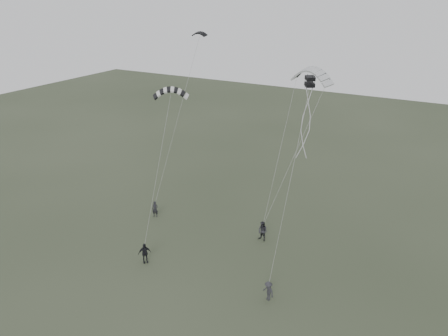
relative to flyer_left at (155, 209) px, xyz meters
The scene contains 9 objects.
ground 8.45m from the flyer_left, 35.83° to the right, with size 140.00×140.00×0.00m, color #303925.
flyer_left is the anchor object (origin of this frame).
flyer_right 11.32m from the flyer_left, ahead, with size 0.91×0.71×1.88m, color #26272C.
flyer_center 7.96m from the flyer_left, 59.04° to the right, with size 1.05×0.44×1.80m, color black.
flyer_far 16.25m from the flyer_left, 22.64° to the right, with size 1.00×0.58×1.55m, color #29292D.
kite_dark_small 18.20m from the flyer_left, 85.44° to the left, with size 1.67×0.50×0.53m, color black, non-canonical shape.
kite_pale_large 20.13m from the flyer_left, 29.88° to the left, with size 4.36×0.98×1.76m, color #B0B2B5, non-canonical shape.
kite_striped 13.34m from the flyer_left, 22.64° to the right, with size 2.83×0.71×1.13m, color black, non-canonical shape.
kite_box 21.32m from the flyer_left, ahead, with size 0.60×0.60×0.70m, color black, non-canonical shape.
Camera 1 is at (17.89, -25.72, 21.20)m, focal length 35.00 mm.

